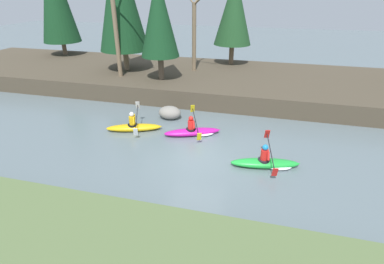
{
  "coord_description": "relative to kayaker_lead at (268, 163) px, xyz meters",
  "views": [
    {
      "loc": [
        2.57,
        -10.58,
        6.54
      ],
      "look_at": [
        -0.48,
        1.23,
        0.55
      ],
      "focal_mm": 28.0,
      "sensor_mm": 36.0,
      "label": 1
    }
  ],
  "objects": [
    {
      "name": "bare_tree_upstream",
      "position": [
        -9.89,
        7.31,
        4.08
      ],
      "size": [
        3.74,
        3.69,
        6.79
      ],
      "color": "#7A664C",
      "rests_on": "riverbank_far"
    },
    {
      "name": "kayaker_lead",
      "position": [
        0.0,
        0.0,
        0.0
      ],
      "size": [
        2.79,
        2.06,
        1.2
      ],
      "rotation": [
        0.0,
        0.0,
        0.21
      ],
      "color": "green",
      "rests_on": "ground"
    },
    {
      "name": "conifer_tree_mid_left",
      "position": [
        -7.01,
        7.22,
        4.7
      ],
      "size": [
        2.36,
        2.36,
        6.22
      ],
      "color": "brown",
      "rests_on": "riverbank_far"
    },
    {
      "name": "bare_tree_mid_upstream",
      "position": [
        -5.51,
        10.0,
        3.69
      ],
      "size": [
        3.29,
        3.25,
        5.95
      ],
      "color": "#7A664C",
      "rests_on": "riverbank_far"
    },
    {
      "name": "kayaker_middle",
      "position": [
        -3.52,
        2.03,
        0.0
      ],
      "size": [
        2.72,
        1.97,
        1.2
      ],
      "rotation": [
        0.0,
        0.0,
        0.41
      ],
      "color": "#C61999",
      "rests_on": "ground"
    },
    {
      "name": "conifer_tree_centre",
      "position": [
        -3.24,
        12.48,
        4.79
      ],
      "size": [
        2.75,
        2.75,
        6.37
      ],
      "color": "brown",
      "rests_on": "riverbank_far"
    },
    {
      "name": "boulder_midstream",
      "position": [
        -5.3,
        3.65,
        0.15
      ],
      "size": [
        1.22,
        0.96,
        0.69
      ],
      "color": "gray",
      "rests_on": "ground"
    },
    {
      "name": "riverbank_far",
      "position": [
        -2.96,
        9.52,
        0.34
      ],
      "size": [
        44.0,
        8.84,
        1.08
      ],
      "color": "#4C4233",
      "rests_on": "ground"
    },
    {
      "name": "ground_plane",
      "position": [
        -2.96,
        0.01,
        -0.2
      ],
      "size": [
        90.0,
        90.0,
        0.0
      ],
      "primitive_type": "plane",
      "color": "slate"
    },
    {
      "name": "kayaker_trailing",
      "position": [
        -6.53,
        1.75,
        0.02
      ],
      "size": [
        2.75,
        2.01,
        1.2
      ],
      "rotation": [
        0.0,
        0.0,
        0.34
      ],
      "color": "yellow",
      "rests_on": "ground"
    }
  ]
}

